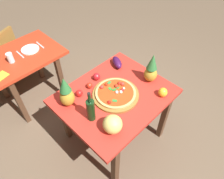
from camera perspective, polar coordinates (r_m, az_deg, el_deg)
The scene contains 20 objects.
ground_plane at distance 2.74m, azimuth 0.60°, elevation -12.08°, with size 10.00×10.00×0.00m, color brown.
display_table at distance 2.20m, azimuth 0.73°, elevation -3.15°, with size 1.10×0.90×0.76m.
background_table at distance 2.91m, azimuth -22.93°, elevation 6.58°, with size 0.96×0.71×0.76m.
dining_chair at distance 3.45m, azimuth -27.29°, elevation 8.49°, with size 0.52×0.52×0.85m.
pizza_board at distance 2.11m, azimuth 0.97°, elevation -1.39°, with size 0.47×0.47×0.03m, color olive.
pizza at distance 2.09m, azimuth 0.97°, elevation -0.80°, with size 0.41×0.41×0.06m.
wine_bottle at distance 1.86m, azimuth -5.77°, elevation -5.40°, with size 0.08×0.08×0.34m.
pineapple_left at distance 1.98m, azimuth -12.25°, elevation -0.99°, with size 0.14×0.14×0.34m.
pineapple_right at distance 2.21m, azimuth 10.58°, elevation 5.37°, with size 0.14×0.14×0.34m.
melon at distance 1.81m, azimuth 0.15°, elevation -9.38°, with size 0.17×0.17×0.17m, color #EFD06A.
bell_pepper at distance 2.15m, azimuth 13.58°, elevation -0.75°, with size 0.09×0.09×0.10m, color yellow.
eggplant at distance 2.42m, azimuth 1.36°, elevation 7.33°, with size 0.20×0.09×0.09m, color #401445.
tomato_at_corner at distance 2.26m, azimuth -4.19°, elevation 3.51°, with size 0.08×0.08×0.08m, color red.
tomato_by_bottle at distance 2.18m, azimuth -6.09°, elevation 1.09°, with size 0.06×0.06×0.06m, color red.
tomato_near_board at distance 2.12m, azimuth -8.84°, elevation -0.97°, with size 0.07×0.07×0.07m, color red.
drinking_glass_water at distance 2.73m, azimuth -25.81°, elevation 7.73°, with size 0.07×0.07×0.12m, color silver.
dinner_plate at distance 2.87m, azimuth -21.24°, elevation 10.09°, with size 0.22×0.22×0.02m, color white.
fork_utensil at distance 2.83m, azimuth -23.60°, elevation 8.67°, with size 0.02×0.18×0.01m, color silver.
knife_utensil at distance 2.91m, azimuth -18.89°, elevation 11.33°, with size 0.02×0.18×0.01m, color silver.
napkin_folded at distance 2.61m, azimuth -27.85°, elevation 3.24°, with size 0.14×0.12×0.01m, color yellow.
Camera 1 is at (-1.02, -0.97, 2.35)m, focal length 33.82 mm.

